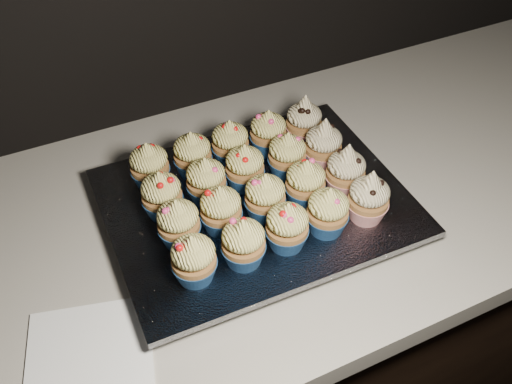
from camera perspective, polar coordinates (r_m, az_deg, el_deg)
cabinet at (r=1.29m, az=-7.78°, el=-18.35°), size 2.40×0.60×0.86m
worktop at (r=0.92m, az=-10.41°, el=-5.20°), size 2.44×0.64×0.04m
napkin at (r=0.80m, az=-16.29°, el=-15.49°), size 0.20×0.20×0.00m
baking_tray at (r=0.92m, az=-0.00°, el=-1.75°), size 0.43×0.33×0.02m
foil_lining at (r=0.91m, az=-0.00°, el=-1.00°), size 0.47×0.37×0.01m
cupcake_0 at (r=0.78m, az=-6.24°, el=-6.68°), size 0.06×0.06×0.08m
cupcake_1 at (r=0.79m, az=-1.27°, el=-5.10°), size 0.06×0.06×0.08m
cupcake_2 at (r=0.81m, az=3.14°, el=-3.46°), size 0.06×0.06×0.08m
cupcake_3 at (r=0.84m, az=7.19°, el=-1.95°), size 0.06×0.06×0.08m
cupcake_4 at (r=0.86m, az=11.20°, el=-0.58°), size 0.06×0.06×0.10m
cupcake_5 at (r=0.82m, az=-7.76°, el=-3.09°), size 0.06×0.06×0.08m
cupcake_6 at (r=0.83m, az=-3.53°, el=-1.76°), size 0.06×0.06×0.08m
cupcake_7 at (r=0.85m, az=0.92°, el=-0.50°), size 0.06×0.06×0.08m
cupcake_8 at (r=0.88m, az=4.96°, el=0.89°), size 0.06×0.06×0.08m
cupcake_9 at (r=0.90m, az=8.96°, el=2.09°), size 0.06×0.06×0.10m
cupcake_10 at (r=0.87m, az=-9.41°, el=-0.29°), size 0.06×0.06×0.08m
cupcake_11 at (r=0.88m, az=-5.00°, el=1.13°), size 0.06×0.06×0.08m
cupcake_12 at (r=0.90m, az=-1.13°, el=2.47°), size 0.06×0.06×0.08m
cupcake_13 at (r=0.92m, az=3.14°, el=3.69°), size 0.06×0.06×0.08m
cupcake_14 at (r=0.95m, az=6.74°, el=4.69°), size 0.06×0.06×0.10m
cupcake_15 at (r=0.92m, az=-10.60°, el=2.59°), size 0.06×0.06×0.08m
cupcake_16 at (r=0.93m, az=-6.37°, el=3.74°), size 0.06×0.06×0.08m
cupcake_17 at (r=0.95m, az=-2.60°, el=4.94°), size 0.06×0.06×0.08m
cupcake_18 at (r=0.97m, az=1.23°, el=5.97°), size 0.06×0.06×0.08m
cupcake_19 at (r=0.99m, az=4.81°, el=7.06°), size 0.06×0.06×0.10m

